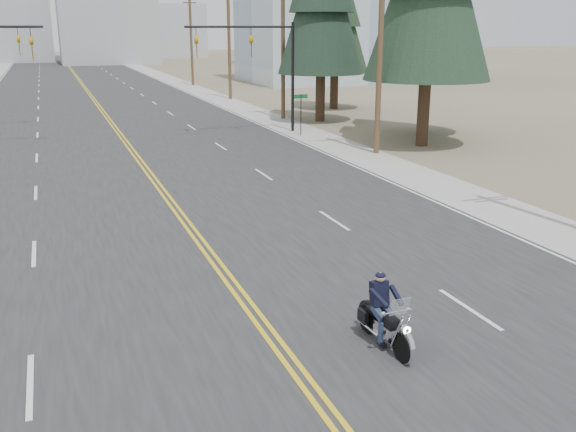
# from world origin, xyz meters

# --- Properties ---
(road) EXTENTS (20.00, 200.00, 0.01)m
(road) POSITION_xyz_m (0.00, 70.00, 0.01)
(road) COLOR #303033
(road) RESTS_ON ground
(sidewalk_right) EXTENTS (3.00, 200.00, 0.01)m
(sidewalk_right) POSITION_xyz_m (11.50, 70.00, 0.01)
(sidewalk_right) COLOR #A5A5A0
(sidewalk_right) RESTS_ON ground
(traffic_mast_right) EXTENTS (7.10, 0.26, 7.00)m
(traffic_mast_right) POSITION_xyz_m (8.98, 32.00, 4.94)
(traffic_mast_right) COLOR black
(traffic_mast_right) RESTS_ON ground
(street_sign) EXTENTS (0.90, 0.06, 2.62)m
(street_sign) POSITION_xyz_m (10.80, 30.00, 1.80)
(street_sign) COLOR black
(street_sign) RESTS_ON ground
(utility_pole_b) EXTENTS (2.20, 0.30, 11.50)m
(utility_pole_b) POSITION_xyz_m (12.50, 23.00, 5.98)
(utility_pole_b) COLOR brown
(utility_pole_b) RESTS_ON ground
(utility_pole_c) EXTENTS (2.20, 0.30, 11.00)m
(utility_pole_c) POSITION_xyz_m (12.50, 38.00, 5.73)
(utility_pole_c) COLOR brown
(utility_pole_c) RESTS_ON ground
(utility_pole_d) EXTENTS (2.20, 0.30, 11.50)m
(utility_pole_d) POSITION_xyz_m (12.50, 53.00, 5.98)
(utility_pole_d) COLOR brown
(utility_pole_d) RESTS_ON ground
(utility_pole_e) EXTENTS (2.20, 0.30, 11.00)m
(utility_pole_e) POSITION_xyz_m (12.50, 70.00, 5.73)
(utility_pole_e) COLOR brown
(utility_pole_e) RESTS_ON ground
(glass_building) EXTENTS (24.00, 16.00, 20.00)m
(glass_building) POSITION_xyz_m (32.00, 70.00, 10.00)
(glass_building) COLOR #9EB5CC
(glass_building) RESTS_ON ground
(haze_bldg_b) EXTENTS (18.00, 14.00, 14.00)m
(haze_bldg_b) POSITION_xyz_m (8.00, 125.00, 7.00)
(haze_bldg_b) COLOR #ADB2B7
(haze_bldg_b) RESTS_ON ground
(haze_bldg_c) EXTENTS (16.00, 12.00, 18.00)m
(haze_bldg_c) POSITION_xyz_m (40.00, 110.00, 9.00)
(haze_bldg_c) COLOR #B7BCC6
(haze_bldg_c) RESTS_ON ground
(haze_bldg_e) EXTENTS (14.00, 14.00, 12.00)m
(haze_bldg_e) POSITION_xyz_m (25.00, 150.00, 6.00)
(haze_bldg_e) COLOR #B7BCC6
(haze_bldg_e) RESTS_ON ground
(motorcyclist) EXTENTS (0.95, 2.09, 1.61)m
(motorcyclist) POSITION_xyz_m (2.15, 3.07, 0.80)
(motorcyclist) COLOR black
(motorcyclist) RESTS_ON ground
(conifer_far) EXTENTS (5.65, 5.65, 15.15)m
(conifer_far) POSITION_xyz_m (18.81, 42.65, 8.69)
(conifer_far) COLOR #382619
(conifer_far) RESTS_ON ground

